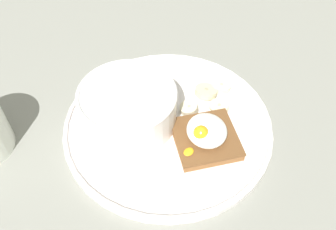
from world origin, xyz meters
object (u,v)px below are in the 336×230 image
object	(u,v)px
oatmeal_bowl	(128,107)
banana_slice_left	(206,91)
poached_egg	(206,131)
banana_slice_back	(219,107)
toast_slice	(206,139)
banana_slice_right	(221,86)
banana_slice_front	(189,109)

from	to	relation	value
oatmeal_bowl	banana_slice_left	bearing A→B (deg)	102.26
poached_egg	banana_slice_back	bearing A→B (deg)	146.18
toast_slice	banana_slice_right	distance (cm)	11.08
banana_slice_front	banana_slice_right	world-z (taller)	banana_slice_front
toast_slice	banana_slice_back	xyz separation A→B (cm)	(-5.63, 3.70, -0.29)
toast_slice	banana_slice_front	xyz separation A→B (cm)	(-6.08, -0.90, -0.13)
banana_slice_left	banana_slice_back	bearing A→B (deg)	17.68
poached_egg	banana_slice_left	world-z (taller)	poached_egg
oatmeal_bowl	banana_slice_left	xyz separation A→B (cm)	(-2.72, 12.53, -2.28)
poached_egg	banana_slice_left	size ratio (longest dim) A/B	1.38
banana_slice_front	banana_slice_left	world-z (taller)	same
poached_egg	banana_slice_front	world-z (taller)	poached_egg
oatmeal_bowl	banana_slice_right	xyz separation A→B (cm)	(-3.41, 15.26, -2.43)
banana_slice_front	banana_slice_back	bearing A→B (deg)	84.32
banana_slice_front	banana_slice_left	xyz separation A→B (cm)	(-2.92, 3.52, 0.02)
toast_slice	banana_slice_left	bearing A→B (deg)	163.77
poached_egg	banana_slice_right	bearing A→B (deg)	150.75
banana_slice_left	banana_slice_right	xyz separation A→B (cm)	(-0.69, 2.73, -0.16)
toast_slice	banana_slice_back	world-z (taller)	toast_slice
oatmeal_bowl	poached_egg	size ratio (longest dim) A/B	2.07
banana_slice_left	toast_slice	bearing A→B (deg)	-16.23
poached_egg	banana_slice_front	bearing A→B (deg)	-172.95
oatmeal_bowl	poached_egg	world-z (taller)	oatmeal_bowl
banana_slice_front	banana_slice_back	xyz separation A→B (cm)	(0.46, 4.60, -0.16)
banana_slice_front	banana_slice_right	distance (cm)	7.22
banana_slice_left	banana_slice_right	bearing A→B (deg)	104.18
toast_slice	banana_slice_left	world-z (taller)	banana_slice_left
toast_slice	banana_slice_front	bearing A→B (deg)	-171.63
oatmeal_bowl	toast_slice	size ratio (longest dim) A/B	1.60
toast_slice	poached_egg	bearing A→B (deg)	-54.36
banana_slice_front	banana_slice_left	bearing A→B (deg)	129.74
poached_egg	banana_slice_left	bearing A→B (deg)	163.17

